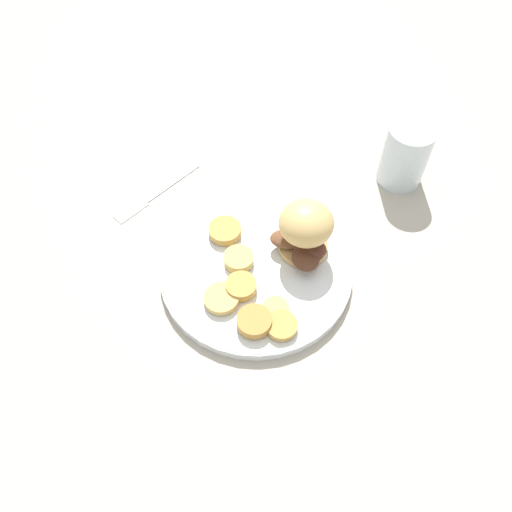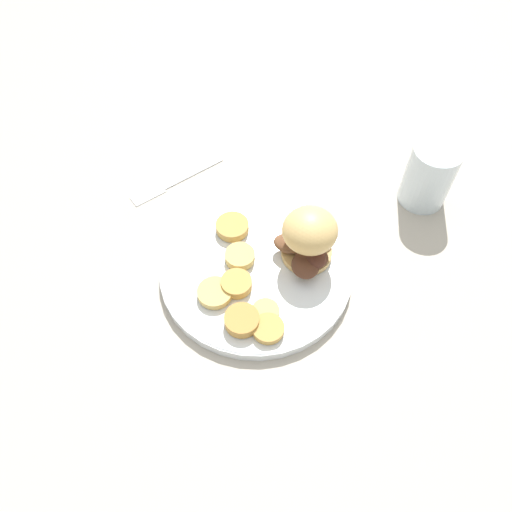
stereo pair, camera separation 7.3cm
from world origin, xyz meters
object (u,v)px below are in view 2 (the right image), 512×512
object	(u,v)px
dinner_plate	(256,268)
sandwich	(309,239)
drinking_glass	(429,175)
fork	(176,180)

from	to	relation	value
dinner_plate	sandwich	distance (m)	0.10
drinking_glass	fork	bearing A→B (deg)	-19.41
sandwich	drinking_glass	distance (m)	0.25
fork	drinking_glass	bearing A→B (deg)	160.59
dinner_plate	drinking_glass	world-z (taller)	drinking_glass
dinner_plate	drinking_glass	xyz separation A→B (m)	(-0.31, -0.08, 0.04)
sandwich	fork	bearing A→B (deg)	-52.88
sandwich	fork	distance (m)	0.29
sandwich	fork	world-z (taller)	sandwich
sandwich	drinking_glass	bearing A→B (deg)	-160.29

